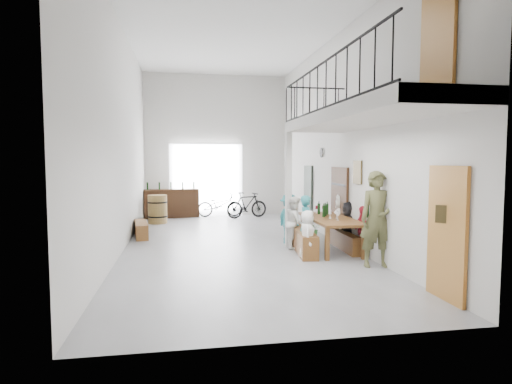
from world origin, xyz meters
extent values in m
plane|color=slate|center=(0.00, 0.00, 0.00)|extent=(12.00, 12.00, 0.00)
plane|color=silver|center=(0.00, 6.00, 2.75)|extent=(5.50, 0.00, 5.50)
plane|color=silver|center=(0.00, -6.00, 2.75)|extent=(5.50, 0.00, 5.50)
plane|color=silver|center=(-2.75, 0.00, 2.75)|extent=(0.00, 12.00, 12.00)
plane|color=silver|center=(2.75, 0.00, 2.75)|extent=(0.00, 12.00, 12.00)
plane|color=white|center=(0.00, 0.00, 5.50)|extent=(12.00, 12.00, 0.00)
cube|color=white|center=(-0.40, 5.94, 1.40)|extent=(2.80, 0.08, 2.80)
cube|color=#A96E2E|center=(2.70, -4.90, 1.05)|extent=(0.06, 0.95, 2.10)
cube|color=#371E10|center=(2.70, -0.30, 1.00)|extent=(0.06, 1.10, 2.00)
cube|color=#2B342C|center=(2.70, 2.50, 1.00)|extent=(0.06, 0.80, 2.00)
cube|color=#A96E2E|center=(2.70, -4.50, 4.10)|extent=(0.06, 0.90, 1.95)
cube|color=#3D3118|center=(2.72, -1.40, 1.90)|extent=(0.04, 0.45, 0.55)
cylinder|color=white|center=(2.71, 1.20, 2.40)|extent=(0.04, 0.28, 0.28)
cube|color=silver|center=(2.00, -3.20, 3.00)|extent=(1.50, 5.60, 0.25)
cube|color=black|center=(1.27, -3.20, 3.98)|extent=(0.03, 5.60, 0.03)
cube|color=black|center=(1.27, -3.20, 3.15)|extent=(0.03, 5.60, 0.03)
cube|color=black|center=(2.00, -0.42, 3.98)|extent=(1.50, 0.03, 0.03)
cube|color=silver|center=(1.30, -0.45, 1.44)|extent=(0.14, 0.14, 2.88)
cube|color=brown|center=(2.20, -1.05, 0.76)|extent=(1.05, 2.46, 0.06)
cube|color=brown|center=(1.76, -2.08, 0.36)|extent=(0.09, 0.09, 0.73)
cube|color=brown|center=(2.59, -2.10, 0.36)|extent=(0.09, 0.09, 0.73)
cube|color=brown|center=(1.81, 0.01, 0.36)|extent=(0.09, 0.09, 0.73)
cube|color=brown|center=(2.64, -0.01, 0.36)|extent=(0.09, 0.09, 0.73)
cube|color=brown|center=(1.52, -0.99, 0.26)|extent=(0.64, 2.31, 0.53)
cube|color=brown|center=(2.57, -0.98, 0.21)|extent=(0.30, 1.86, 0.43)
cylinder|color=black|center=(2.09, -0.87, 0.97)|extent=(0.07, 0.07, 0.35)
cylinder|color=black|center=(2.14, -0.33, 0.97)|extent=(0.07, 0.07, 0.35)
cylinder|color=black|center=(2.17, -0.73, 0.97)|extent=(0.07, 0.07, 0.35)
cylinder|color=black|center=(2.32, -0.46, 0.97)|extent=(0.07, 0.07, 0.35)
cube|color=brown|center=(-2.50, 1.61, 0.21)|extent=(0.52, 1.52, 0.42)
cylinder|color=olive|center=(-2.18, 4.18, 0.49)|extent=(0.65, 0.65, 0.98)
cylinder|color=black|center=(-2.18, 4.18, 0.25)|extent=(0.67, 0.67, 0.05)
cylinder|color=black|center=(-2.18, 4.18, 0.74)|extent=(0.67, 0.67, 0.05)
cube|color=#371E10|center=(-1.75, 5.65, 0.54)|extent=(2.10, 0.85, 1.08)
cylinder|color=black|center=(-2.61, 5.50, 1.22)|extent=(0.06, 0.06, 0.28)
cylinder|color=black|center=(-2.18, 5.55, 1.22)|extent=(0.06, 0.06, 0.28)
cylinder|color=black|center=(-1.75, 5.66, 1.22)|extent=(0.06, 0.06, 0.28)
cylinder|color=black|center=(-1.31, 5.66, 1.22)|extent=(0.06, 0.06, 0.28)
cylinder|color=black|center=(-0.89, 5.78, 1.22)|extent=(0.06, 0.06, 0.28)
imported|color=white|center=(1.38, -1.87, 0.54)|extent=(0.48, 0.61, 1.08)
imported|color=teal|center=(1.53, -1.27, 0.68)|extent=(0.33, 0.50, 1.36)
imported|color=white|center=(1.42, -0.66, 0.64)|extent=(0.64, 0.74, 1.29)
imported|color=teal|center=(1.40, -0.11, 0.65)|extent=(0.73, 0.96, 1.31)
imported|color=#B71F31|center=(2.75, -1.68, 0.57)|extent=(0.33, 0.69, 1.14)
imported|color=black|center=(2.71, -0.89, 0.58)|extent=(0.48, 1.12, 1.16)
imported|color=white|center=(2.77, -0.32, 0.65)|extent=(0.54, 0.71, 1.30)
imported|color=#4E4F2C|center=(2.58, -2.76, 0.98)|extent=(0.77, 0.56, 1.97)
imported|color=#235321|center=(2.45, 0.99, 0.19)|extent=(0.39, 0.36, 0.37)
imported|color=black|center=(0.09, 5.59, 0.45)|extent=(1.75, 0.69, 0.91)
imported|color=black|center=(1.06, 4.99, 0.49)|extent=(1.70, 0.91, 0.98)
camera|label=1|loc=(-1.32, -10.84, 2.18)|focal=30.00mm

